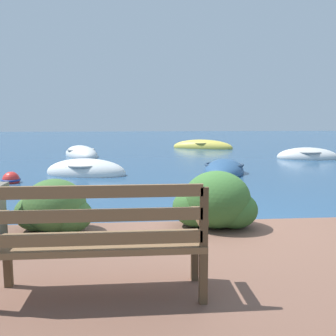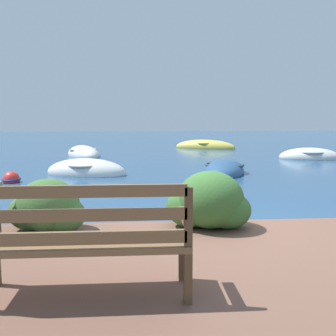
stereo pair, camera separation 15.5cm
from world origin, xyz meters
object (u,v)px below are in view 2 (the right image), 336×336
rowboat_nearest (86,172)px  rowboat_distant (205,147)px  park_bench (85,238)px  mooring_buoy (11,180)px  rowboat_outer (83,154)px  rowboat_mid (224,171)px  rowboat_far (310,157)px

rowboat_nearest → rowboat_distant: size_ratio=0.76×
park_bench → mooring_buoy: (-2.85, 6.74, -0.63)m
rowboat_outer → rowboat_mid: bearing=19.0°
park_bench → rowboat_mid: park_bench is taller
rowboat_distant → park_bench: bearing=-77.0°
park_bench → rowboat_outer: 13.48m
rowboat_outer → mooring_buoy: bearing=-30.5°
park_bench → rowboat_mid: (2.87, 7.94, -0.64)m
park_bench → rowboat_distant: bearing=82.4°
rowboat_outer → mooring_buoy: 6.62m
rowboat_nearest → mooring_buoy: 2.07m
rowboat_far → mooring_buoy: 11.03m
rowboat_mid → rowboat_far: bearing=-32.5°
rowboat_nearest → rowboat_distant: bearing=-103.7°
rowboat_nearest → rowboat_far: 8.99m
rowboat_far → rowboat_distant: 6.26m
rowboat_mid → rowboat_far: (4.23, 3.57, 0.01)m
park_bench → rowboat_outer: size_ratio=0.54×
rowboat_nearest → rowboat_distant: rowboat_nearest is taller
rowboat_outer → rowboat_distant: 6.84m
park_bench → rowboat_nearest: size_ratio=0.64×
park_bench → mooring_buoy: park_bench is taller
rowboat_mid → rowboat_distant: bearing=11.3°
rowboat_nearest → rowboat_mid: bearing=-164.5°
rowboat_far → rowboat_distant: bearing=133.2°
rowboat_outer → mooring_buoy: size_ratio=6.59×
rowboat_outer → mooring_buoy: rowboat_outer is taller
park_bench → rowboat_distant: (3.80, 16.83, -0.64)m
mooring_buoy → rowboat_nearest: bearing=35.0°
rowboat_far → rowboat_distant: rowboat_distant is taller
rowboat_distant → mooring_buoy: rowboat_distant is taller
rowboat_mid → rowboat_outer: (-4.93, 5.37, 0.00)m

